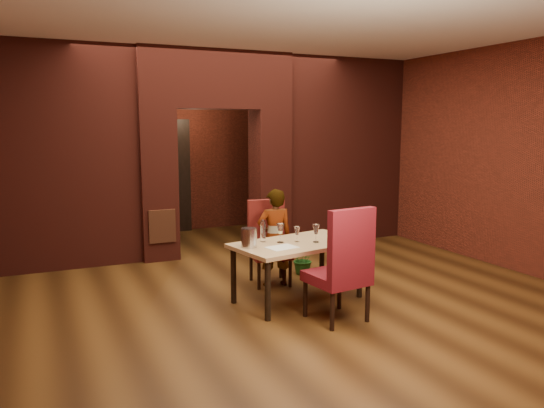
{
  "coord_description": "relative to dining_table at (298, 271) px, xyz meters",
  "views": [
    {
      "loc": [
        -2.67,
        -6.08,
        2.06
      ],
      "look_at": [
        0.09,
        0.0,
        1.06
      ],
      "focal_mm": 35.0,
      "sensor_mm": 36.0,
      "label": 1
    }
  ],
  "objects": [
    {
      "name": "water_bottle",
      "position": [
        -0.36,
        0.19,
        0.48
      ],
      "size": [
        0.06,
        0.06,
        0.26
      ],
      "primitive_type": "cylinder",
      "color": "white",
      "rests_on": "dining_table"
    },
    {
      "name": "wine_glass_a",
      "position": [
        -0.2,
        0.06,
        0.46
      ],
      "size": [
        0.09,
        0.09,
        0.22
      ],
      "primitive_type": null,
      "color": "white",
      "rests_on": "dining_table"
    },
    {
      "name": "pillar_left",
      "position": [
        -1.05,
        2.69,
        0.8
      ],
      "size": [
        0.55,
        0.55,
        2.3
      ],
      "primitive_type": "cube",
      "color": "maroon",
      "rests_on": "ground"
    },
    {
      "name": "ceiling",
      "position": [
        -0.1,
        0.69,
        2.85
      ],
      "size": [
        7.0,
        8.0,
        0.04
      ],
      "primitive_type": "cube",
      "color": "silver",
      "rests_on": "ground"
    },
    {
      "name": "wing_wall_right",
      "position": [
        2.26,
        2.69,
        1.25
      ],
      "size": [
        2.28,
        0.35,
        3.2
      ],
      "primitive_type": "cube",
      "color": "maroon",
      "rests_on": "ground"
    },
    {
      "name": "chair_far",
      "position": [
        -0.03,
        0.73,
        0.19
      ],
      "size": [
        0.56,
        0.56,
        1.08
      ],
      "primitive_type": "cube",
      "rotation": [
        0.0,
        0.0,
        -0.14
      ],
      "color": "maroon",
      "rests_on": "ground"
    },
    {
      "name": "rear_door_frame",
      "position": [
        -0.5,
        4.59,
        0.7
      ],
      "size": [
        1.02,
        0.04,
        2.22
      ],
      "primitive_type": "cube",
      "color": "black",
      "rests_on": "ground"
    },
    {
      "name": "rear_door",
      "position": [
        -0.5,
        4.63,
        0.7
      ],
      "size": [
        0.9,
        0.08,
        2.1
      ],
      "primitive_type": "cube",
      "color": "black",
      "rests_on": "ground"
    },
    {
      "name": "wine_glass_c",
      "position": [
        0.18,
        -0.1,
        0.46
      ],
      "size": [
        0.09,
        0.09,
        0.21
      ],
      "primitive_type": null,
      "color": "white",
      "rests_on": "dining_table"
    },
    {
      "name": "person_seated",
      "position": [
        -0.01,
        0.64,
        0.28
      ],
      "size": [
        0.49,
        0.35,
        1.26
      ],
      "primitive_type": "imported",
      "rotation": [
        0.0,
        0.0,
        3.02
      ],
      "color": "white",
      "rests_on": "ground"
    },
    {
      "name": "wine_bucket",
      "position": [
        -0.62,
        -0.01,
        0.46
      ],
      "size": [
        0.18,
        0.18,
        0.22
      ],
      "primitive_type": "cylinder",
      "color": "#AFAFB5",
      "rests_on": "dining_table"
    },
    {
      "name": "lintel",
      "position": [
        -0.1,
        2.69,
        2.4
      ],
      "size": [
        2.45,
        0.55,
        0.9
      ],
      "primitive_type": "cube",
      "color": "maroon",
      "rests_on": "ground"
    },
    {
      "name": "wing_wall_left",
      "position": [
        -2.47,
        2.69,
        1.25
      ],
      "size": [
        2.28,
        0.35,
        3.2
      ],
      "primitive_type": "cube",
      "color": "maroon",
      "rests_on": "ground"
    },
    {
      "name": "potted_plant",
      "position": [
        0.58,
        0.97,
        -0.14
      ],
      "size": [
        0.5,
        0.48,
        0.43
      ],
      "primitive_type": "imported",
      "rotation": [
        0.0,
        0.0,
        0.52
      ],
      "color": "#20591D",
      "rests_on": "ground"
    },
    {
      "name": "pillar_right",
      "position": [
        0.85,
        2.69,
        0.8
      ],
      "size": [
        0.55,
        0.55,
        2.3
      ],
      "primitive_type": "cube",
      "color": "maroon",
      "rests_on": "ground"
    },
    {
      "name": "floor",
      "position": [
        -0.1,
        0.69,
        -0.35
      ],
      "size": [
        8.0,
        8.0,
        0.0
      ],
      "primitive_type": "plane",
      "color": "#4D2E13",
      "rests_on": "ground"
    },
    {
      "name": "vent_panel",
      "position": [
        -1.05,
        2.4,
        0.2
      ],
      "size": [
        0.4,
        0.03,
        0.5
      ],
      "primitive_type": "cube",
      "color": "#AD5532",
      "rests_on": "ground"
    },
    {
      "name": "wine_glass_b",
      "position": [
        -0.01,
        0.01,
        0.44
      ],
      "size": [
        0.07,
        0.07,
        0.18
      ],
      "primitive_type": null,
      "color": "white",
      "rests_on": "dining_table"
    },
    {
      "name": "tasting_sheet",
      "position": [
        -0.29,
        -0.18,
        0.35
      ],
      "size": [
        0.36,
        0.29,
        0.0
      ],
      "primitive_type": "cube",
      "rotation": [
        0.0,
        0.0,
        0.19
      ],
      "color": "silver",
      "rests_on": "dining_table"
    },
    {
      "name": "wall_right",
      "position": [
        3.4,
        0.69,
        1.25
      ],
      "size": [
        0.04,
        8.0,
        3.2
      ],
      "primitive_type": "cube",
      "color": "maroon",
      "rests_on": "ground"
    },
    {
      "name": "wall_back",
      "position": [
        -0.1,
        4.69,
        1.25
      ],
      "size": [
        7.0,
        0.04,
        3.2
      ],
      "primitive_type": "cube",
      "color": "maroon",
      "rests_on": "ground"
    },
    {
      "name": "dining_table",
      "position": [
        0.0,
        0.0,
        0.0
      ],
      "size": [
        1.63,
        1.11,
        0.7
      ],
      "primitive_type": "cube",
      "rotation": [
        0.0,
        0.0,
        0.19
      ],
      "color": "tan",
      "rests_on": "ground"
    },
    {
      "name": "chair_near",
      "position": [
        0.09,
        -0.73,
        0.26
      ],
      "size": [
        0.62,
        0.62,
        1.23
      ],
      "primitive_type": "cube",
      "rotation": [
        0.0,
        0.0,
        3.27
      ],
      "color": "maroon",
      "rests_on": "ground"
    }
  ]
}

